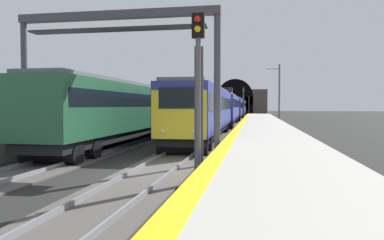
# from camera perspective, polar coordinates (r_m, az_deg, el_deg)

# --- Properties ---
(ground_plane) EXTENTS (320.00, 320.00, 0.00)m
(ground_plane) POSITION_cam_1_polar(r_m,az_deg,el_deg) (13.97, -5.36, -8.02)
(ground_plane) COLOR black
(platform_right) EXTENTS (112.00, 4.07, 0.99)m
(platform_right) POSITION_cam_1_polar(r_m,az_deg,el_deg) (13.42, 12.75, -6.34)
(platform_right) COLOR #ADA89E
(platform_right) RESTS_ON ground_plane
(platform_right_edge_strip) EXTENTS (112.00, 0.50, 0.01)m
(platform_right_edge_strip) POSITION_cam_1_polar(r_m,az_deg,el_deg) (13.39, 5.09, -4.16)
(platform_right_edge_strip) COLOR yellow
(platform_right_edge_strip) RESTS_ON platform_right
(track_main_line) EXTENTS (160.00, 2.67, 0.21)m
(track_main_line) POSITION_cam_1_polar(r_m,az_deg,el_deg) (13.96, -5.36, -7.85)
(track_main_line) COLOR #4C4742
(track_main_line) RESTS_ON ground_plane
(track_adjacent_line) EXTENTS (160.00, 3.08, 0.21)m
(track_adjacent_line) POSITION_cam_1_polar(r_m,az_deg,el_deg) (15.88, -22.32, -6.78)
(track_adjacent_line) COLOR #4C4742
(track_adjacent_line) RESTS_ON ground_plane
(train_main_approaching) EXTENTS (77.70, 2.97, 4.77)m
(train_main_approaching) POSITION_cam_1_polar(r_m,az_deg,el_deg) (55.31, 6.14, 1.98)
(train_main_approaching) COLOR navy
(train_main_approaching) RESTS_ON ground_plane
(train_adjacent_platform) EXTENTS (62.34, 2.99, 4.85)m
(train_adjacent_platform) POSITION_cam_1_polar(r_m,az_deg,el_deg) (44.50, -0.97, 2.00)
(train_adjacent_platform) COLOR #235638
(train_adjacent_platform) RESTS_ON ground_plane
(railway_signal_near) EXTENTS (0.39, 0.38, 5.32)m
(railway_signal_near) POSITION_cam_1_polar(r_m,az_deg,el_deg) (11.22, 0.99, 5.43)
(railway_signal_near) COLOR #4C4C54
(railway_signal_near) RESTS_ON ground_plane
(railway_signal_mid) EXTENTS (0.39, 0.38, 5.32)m
(railway_signal_mid) POSITION_cam_1_polar(r_m,az_deg,el_deg) (55.21, 8.11, 3.00)
(railway_signal_mid) COLOR #38383D
(railway_signal_mid) RESTS_ON ground_plane
(railway_signal_far) EXTENTS (0.39, 0.38, 5.33)m
(railway_signal_far) POSITION_cam_1_polar(r_m,az_deg,el_deg) (106.87, 8.98, 2.64)
(railway_signal_far) COLOR #38383D
(railway_signal_far) RESTS_ON ground_plane
(overhead_signal_gantry) EXTENTS (0.70, 9.18, 6.62)m
(overhead_signal_gantry) POSITION_cam_1_polar(r_m,az_deg,el_deg) (16.44, -11.92, 11.28)
(overhead_signal_gantry) COLOR #3F3F47
(overhead_signal_gantry) RESTS_ON ground_plane
(tunnel_portal) EXTENTS (3.10, 19.44, 10.89)m
(tunnel_portal) POSITION_cam_1_polar(r_m,az_deg,el_deg) (112.71, 6.85, 2.91)
(tunnel_portal) COLOR #51473D
(tunnel_portal) RESTS_ON ground_plane
(catenary_mast_near) EXTENTS (0.22, 1.82, 7.90)m
(catenary_mast_near) POSITION_cam_1_polar(r_m,az_deg,el_deg) (48.58, 13.57, 4.04)
(catenary_mast_near) COLOR #595B60
(catenary_mast_near) RESTS_ON ground_plane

